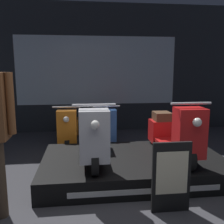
% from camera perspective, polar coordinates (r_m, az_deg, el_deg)
% --- Properties ---
extents(shop_wall_back, '(7.28, 0.09, 3.20)m').
position_cam_1_polar(shop_wall_back, '(6.44, -3.45, 9.86)').
color(shop_wall_back, '#23282D').
rests_on(shop_wall_back, ground_plane).
extents(display_platform, '(2.71, 1.58, 0.28)m').
position_cam_1_polar(display_platform, '(3.90, 4.85, -12.10)').
color(display_platform, black).
rests_on(display_platform, ground_plane).
extents(scooter_display_left, '(0.52, 1.57, 0.90)m').
position_cam_1_polar(scooter_display_left, '(3.63, -4.44, -5.46)').
color(scooter_display_left, black).
rests_on(scooter_display_left, display_platform).
extents(scooter_display_right, '(0.52, 1.57, 0.90)m').
position_cam_1_polar(scooter_display_right, '(3.87, 13.97, -4.75)').
color(scooter_display_right, black).
rests_on(scooter_display_right, display_platform).
extents(scooter_backrow_0, '(0.52, 1.57, 0.90)m').
position_cam_1_polar(scooter_backrow_0, '(5.43, -9.86, -3.52)').
color(scooter_backrow_0, black).
rests_on(scooter_backrow_0, ground_plane).
extents(scooter_backrow_1, '(0.52, 1.57, 0.90)m').
position_cam_1_polar(scooter_backrow_1, '(5.44, -1.81, -3.36)').
color(scooter_backrow_1, black).
rests_on(scooter_backrow_1, ground_plane).
extents(price_sign_board, '(0.44, 0.04, 0.81)m').
position_cam_1_polar(price_sign_board, '(2.93, 13.39, -14.28)').
color(price_sign_board, black).
rests_on(price_sign_board, ground_plane).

